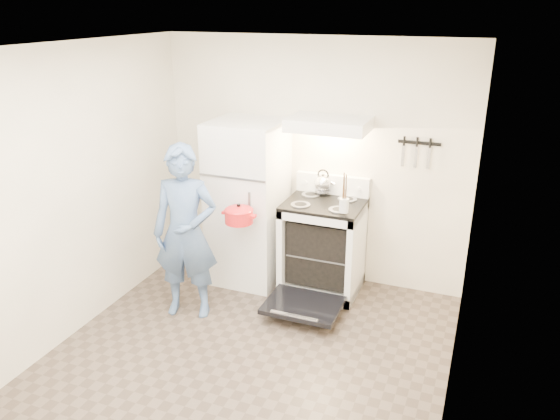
# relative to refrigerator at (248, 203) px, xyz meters

# --- Properties ---
(floor) EXTENTS (3.60, 3.60, 0.00)m
(floor) POSITION_rel_refrigerator_xyz_m (0.58, -1.45, -0.85)
(floor) COLOR brown
(floor) RESTS_ON ground
(back_wall) EXTENTS (3.20, 0.02, 2.50)m
(back_wall) POSITION_rel_refrigerator_xyz_m (0.58, 0.35, 0.40)
(back_wall) COLOR white
(back_wall) RESTS_ON ground
(refrigerator) EXTENTS (0.70, 0.70, 1.70)m
(refrigerator) POSITION_rel_refrigerator_xyz_m (0.00, 0.00, 0.00)
(refrigerator) COLOR white
(refrigerator) RESTS_ON floor
(stove_body) EXTENTS (0.76, 0.65, 0.92)m
(stove_body) POSITION_rel_refrigerator_xyz_m (0.81, 0.02, -0.39)
(stove_body) COLOR white
(stove_body) RESTS_ON floor
(cooktop) EXTENTS (0.76, 0.65, 0.03)m
(cooktop) POSITION_rel_refrigerator_xyz_m (0.81, 0.02, 0.09)
(cooktop) COLOR black
(cooktop) RESTS_ON stove_body
(backsplash) EXTENTS (0.76, 0.07, 0.20)m
(backsplash) POSITION_rel_refrigerator_xyz_m (0.81, 0.31, 0.20)
(backsplash) COLOR white
(backsplash) RESTS_ON cooktop
(oven_door) EXTENTS (0.70, 0.54, 0.04)m
(oven_door) POSITION_rel_refrigerator_xyz_m (0.81, -0.57, -0.72)
(oven_door) COLOR black
(oven_door) RESTS_ON floor
(oven_rack) EXTENTS (0.60, 0.52, 0.01)m
(oven_rack) POSITION_rel_refrigerator_xyz_m (0.81, 0.02, -0.41)
(oven_rack) COLOR slate
(oven_rack) RESTS_ON stove_body
(range_hood) EXTENTS (0.76, 0.50, 0.12)m
(range_hood) POSITION_rel_refrigerator_xyz_m (0.81, 0.10, 0.86)
(range_hood) COLOR white
(range_hood) RESTS_ON back_wall
(knife_strip) EXTENTS (0.40, 0.02, 0.03)m
(knife_strip) POSITION_rel_refrigerator_xyz_m (1.63, 0.33, 0.70)
(knife_strip) COLOR black
(knife_strip) RESTS_ON back_wall
(pizza_stone) EXTENTS (0.32, 0.32, 0.02)m
(pizza_stone) POSITION_rel_refrigerator_xyz_m (0.77, -0.03, -0.40)
(pizza_stone) COLOR brown
(pizza_stone) RESTS_ON oven_rack
(tea_kettle) EXTENTS (0.22, 0.18, 0.27)m
(tea_kettle) POSITION_rel_refrigerator_xyz_m (0.72, 0.24, 0.23)
(tea_kettle) COLOR silver
(tea_kettle) RESTS_ON cooktop
(utensil_jar) EXTENTS (0.10, 0.10, 0.13)m
(utensil_jar) POSITION_rel_refrigerator_xyz_m (1.08, -0.24, 0.20)
(utensil_jar) COLOR silver
(utensil_jar) RESTS_ON cooktop
(person) EXTENTS (0.68, 0.53, 1.64)m
(person) POSITION_rel_refrigerator_xyz_m (-0.23, -0.87, -0.03)
(person) COLOR #354E7F
(person) RESTS_ON floor
(dutch_oven) EXTENTS (0.34, 0.27, 0.22)m
(dutch_oven) POSITION_rel_refrigerator_xyz_m (0.14, -0.51, 0.06)
(dutch_oven) COLOR red
(dutch_oven) RESTS_ON person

